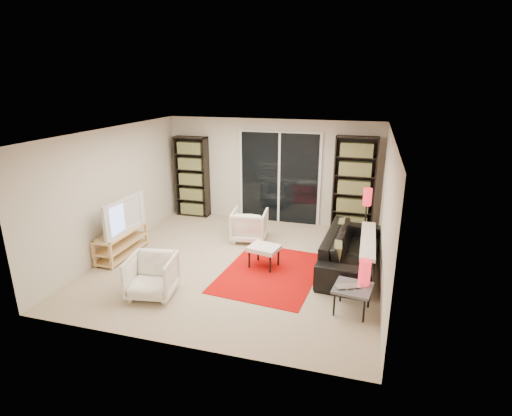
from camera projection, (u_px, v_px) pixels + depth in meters
The scene contains 20 objects.
floor at pixel (239, 263), 7.38m from camera, with size 5.00×5.00×0.00m, color #BEA98C.
wall_back at pixel (271, 171), 9.30m from camera, with size 5.00×0.02×2.40m, color beige.
wall_front at pixel (171, 260), 4.73m from camera, with size 5.00×0.02×2.40m, color beige.
wall_left at pixel (114, 191), 7.67m from camera, with size 0.02×5.00×2.40m, color beige.
wall_right at pixel (386, 213), 6.37m from camera, with size 0.02×5.00×2.40m, color beige.
ceiling at pixel (237, 132), 6.65m from camera, with size 5.00×5.00×0.02m, color white.
sliding_door at pixel (279, 178), 9.26m from camera, with size 1.92×0.08×2.16m.
bookshelf_left at pixel (192, 177), 9.73m from camera, with size 0.80×0.30×1.95m.
bookshelf_right at pixel (354, 185), 8.70m from camera, with size 0.90×0.30×2.10m.
tv_stand at pixel (122, 243), 7.63m from camera, with size 0.41×1.27×0.50m.
tv at pixel (120, 215), 7.46m from camera, with size 1.13×0.15×0.65m, color black.
rug at pixel (271, 272), 7.01m from camera, with size 1.58×2.14×0.01m, color #B80805.
sofa at pixel (351, 250), 7.12m from camera, with size 2.28×0.89×0.67m, color black.
armchair_back at pixel (250, 225), 8.36m from camera, with size 0.70×0.72×0.66m, color white.
armchair_front at pixel (152, 276), 6.20m from camera, with size 0.70×0.72×0.65m, color white.
ottoman at pixel (264, 249), 7.14m from camera, with size 0.60×0.53×0.40m.
side_table at pixel (353, 289), 5.74m from camera, with size 0.60×0.60×0.40m.
laptop at pixel (349, 288), 5.66m from camera, with size 0.35×0.23×0.03m, color silver.
table_lamp at pixel (365, 272), 5.75m from camera, with size 0.17×0.17×0.38m, color red.
floor_lamp at pixel (367, 204), 7.74m from camera, with size 0.19×0.19×1.25m.
Camera 1 is at (2.15, -6.37, 3.24)m, focal length 28.00 mm.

